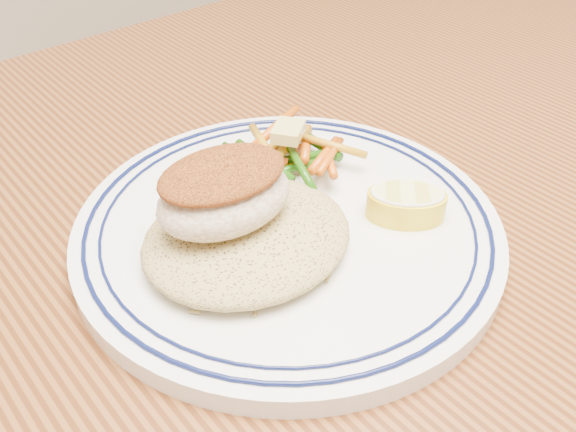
# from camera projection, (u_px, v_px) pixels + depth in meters

# --- Properties ---
(dining_table) EXTENTS (1.50, 0.90, 0.75)m
(dining_table) POSITION_uv_depth(u_px,v_px,m) (295.00, 366.00, 0.48)
(dining_table) COLOR #4F260F
(dining_table) RESTS_ON ground
(plate) EXTENTS (0.29, 0.29, 0.02)m
(plate) POSITION_uv_depth(u_px,v_px,m) (288.00, 228.00, 0.44)
(plate) COLOR white
(plate) RESTS_ON dining_table
(rice_pilaf) EXTENTS (0.14, 0.12, 0.03)m
(rice_pilaf) POSITION_uv_depth(u_px,v_px,m) (247.00, 233.00, 0.41)
(rice_pilaf) COLOR #A38C51
(rice_pilaf) RESTS_ON plate
(fish_fillet) EXTENTS (0.09, 0.07, 0.04)m
(fish_fillet) POSITION_uv_depth(u_px,v_px,m) (224.00, 192.00, 0.40)
(fish_fillet) COLOR beige
(fish_fillet) RESTS_ON rice_pilaf
(vegetable_pile) EXTENTS (0.10, 0.10, 0.03)m
(vegetable_pile) POSITION_uv_depth(u_px,v_px,m) (287.00, 153.00, 0.49)
(vegetable_pile) COLOR #C65109
(vegetable_pile) RESTS_ON plate
(butter_pat) EXTENTS (0.03, 0.03, 0.01)m
(butter_pat) POSITION_uv_depth(u_px,v_px,m) (288.00, 131.00, 0.47)
(butter_pat) COLOR #D6C268
(butter_pat) RESTS_ON vegetable_pile
(lemon_wedge) EXTENTS (0.07, 0.07, 0.02)m
(lemon_wedge) POSITION_uv_depth(u_px,v_px,m) (406.00, 203.00, 0.44)
(lemon_wedge) COLOR yellow
(lemon_wedge) RESTS_ON plate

